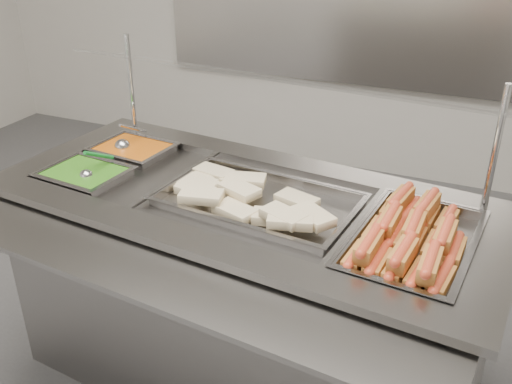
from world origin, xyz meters
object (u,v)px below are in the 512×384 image
at_px(steam_counter, 245,294).
at_px(pan_hotdogs, 413,250).
at_px(ladle, 123,146).
at_px(pan_wraps, 258,205).
at_px(serving_spoon, 89,172).
at_px(sneeze_guard, 273,82).

height_order(steam_counter, pan_hotdogs, pan_hotdogs).
relative_size(steam_counter, ladle, 9.88).
distance_m(steam_counter, ladle, 0.74).
xyz_separation_m(steam_counter, pan_wraps, (0.05, -0.01, 0.37)).
xyz_separation_m(pan_hotdogs, serving_spoon, (-1.11, -0.02, 0.05)).
height_order(pan_hotdogs, ladle, ladle).
distance_m(sneeze_guard, serving_spoon, 0.71).
relative_size(steam_counter, pan_hotdogs, 3.36).
bearing_deg(ladle, steam_counter, -16.49).
distance_m(steam_counter, sneeze_guard, 0.75).
distance_m(pan_wraps, ladle, 0.67).
height_order(steam_counter, ladle, ladle).
distance_m(sneeze_guard, ladle, 0.69).
height_order(ladle, serving_spoon, ladle).
bearing_deg(pan_hotdogs, serving_spoon, -178.80).
distance_m(steam_counter, pan_wraps, 0.38).
distance_m(pan_hotdogs, pan_wraps, 0.50).
bearing_deg(sneeze_guard, serving_spoon, -154.76).
height_order(sneeze_guard, pan_wraps, sneeze_guard).
bearing_deg(steam_counter, sneeze_guard, 84.31).
height_order(sneeze_guard, ladle, sneeze_guard).
xyz_separation_m(pan_wraps, serving_spoon, (-0.61, -0.07, 0.03)).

